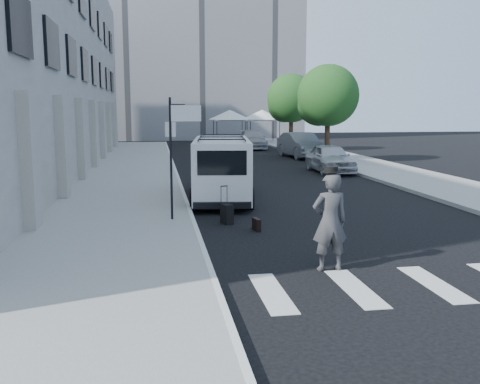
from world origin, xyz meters
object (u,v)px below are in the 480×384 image
object	(u,v)px
cargo_van	(222,168)
parked_car_a	(330,158)
suitcase	(227,214)
businessman	(330,222)
briefcase	(257,225)
parked_car_b	(301,145)
parked_car_c	(252,140)

from	to	relation	value
cargo_van	parked_car_a	xyz separation A→B (m)	(6.67, 7.50, -0.41)
suitcase	businessman	bearing A→B (deg)	-92.67
briefcase	parked_car_b	bearing A→B (deg)	63.00
businessman	parked_car_c	xyz separation A→B (m)	(4.53, 33.54, -0.27)
parked_car_a	parked_car_b	bearing A→B (deg)	85.81
businessman	parked_car_c	bearing A→B (deg)	-99.42
suitcase	cargo_van	world-z (taller)	cargo_van
parked_car_c	businessman	bearing A→B (deg)	-93.30
briefcase	parked_car_c	bearing A→B (deg)	71.44
parked_car_a	parked_car_c	size ratio (longest dim) A/B	0.85
suitcase	parked_car_a	bearing A→B (deg)	39.03
suitcase	parked_car_b	distance (m)	21.65
briefcase	suitcase	distance (m)	1.22
businessman	parked_car_b	distance (m)	25.78
businessman	suitcase	size ratio (longest dim) A/B	1.86
cargo_van	parked_car_a	world-z (taller)	cargo_van
suitcase	parked_car_c	size ratio (longest dim) A/B	0.21
businessman	parked_car_c	distance (m)	33.84
cargo_van	parked_car_c	bearing A→B (deg)	83.95
suitcase	parked_car_a	distance (m)	13.64
parked_car_b	parked_car_c	distance (m)	8.73
parked_car_a	parked_car_b	world-z (taller)	parked_car_b
suitcase	cargo_van	size ratio (longest dim) A/B	0.18
businessman	briefcase	world-z (taller)	businessman
parked_car_b	briefcase	bearing A→B (deg)	-113.91
cargo_van	parked_car_b	xyz separation A→B (m)	(7.44, 16.01, -0.31)
parked_car_b	parked_car_c	size ratio (longest dim) A/B	0.99
cargo_van	parked_car_c	xyz separation A→B (m)	(5.64, 24.55, -0.41)
cargo_van	parked_car_c	distance (m)	25.19
parked_car_c	suitcase	bearing A→B (deg)	-97.44
parked_car_b	parked_car_c	bearing A→B (deg)	96.59
parked_car_c	parked_car_b	bearing A→B (deg)	-73.71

